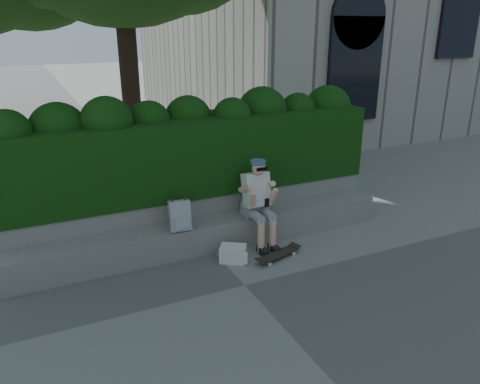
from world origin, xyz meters
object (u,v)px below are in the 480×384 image
backpack_ground (233,254)px  skateboard (278,254)px  backpack_plaid (180,216)px  person (258,199)px

backpack_ground → skateboard: bearing=15.3°
backpack_ground → backpack_plaid: bearing=178.5°
skateboard → backpack_ground: (-0.65, 0.21, 0.06)m
person → skateboard: (0.05, -0.58, -0.69)m
person → backpack_ground: person is taller
person → skateboard: person is taller
person → skateboard: bearing=-85.3°
backpack_plaid → backpack_ground: 0.96m
person → skateboard: 0.90m
skateboard → backpack_plaid: (-1.29, 0.67, 0.61)m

